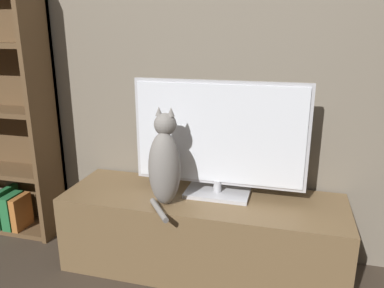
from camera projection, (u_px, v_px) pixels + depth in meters
name	position (u px, v px, depth m)	size (l,w,h in m)	color
wall_back	(216.00, 31.00, 2.05)	(4.80, 0.05, 2.60)	#756B5B
tv_stand	(202.00, 233.00, 2.09)	(1.52, 0.49, 0.44)	brown
tv	(219.00, 139.00, 1.97)	(0.92, 0.21, 0.62)	#B7B7BC
cat	(165.00, 164.00, 1.89)	(0.17, 0.30, 0.51)	gray
bookshelf	(1.00, 125.00, 2.43)	(0.73, 0.28, 1.64)	brown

